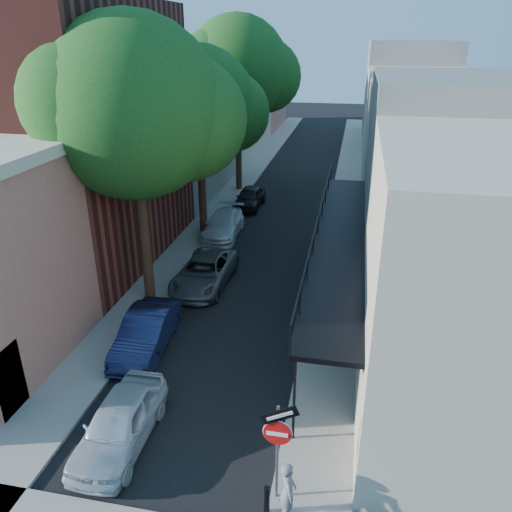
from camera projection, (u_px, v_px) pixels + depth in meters
The scene contains 17 objects.
ground at pixel (140, 512), 11.97m from camera, with size 160.00×160.00×0.00m, color black.
road_surface at pixel (295, 182), 38.86m from camera, with size 6.00×64.00×0.01m, color black.
sidewalk_left at pixel (245, 179), 39.55m from camera, with size 2.00×64.00×0.12m, color gray.
sidewalk_right at pixel (347, 184), 38.12m from camera, with size 2.00×64.00×0.12m, color gray.
buildings_left at pixel (172, 116), 37.41m from camera, with size 10.10×59.10×12.00m.
buildings_right at pixel (424, 129), 35.00m from camera, with size 9.80×55.00×10.00m.
sign_post at pixel (278, 437), 11.45m from camera, with size 0.89×0.17×2.99m.
bollard at pixel (267, 500), 11.67m from camera, with size 0.14×0.14×0.80m, color black.
oak_near at pixel (146, 111), 18.57m from camera, with size 7.48×6.80×11.42m.
oak_mid at pixel (207, 107), 26.05m from camera, with size 6.60×6.00×10.20m.
oak_far at pixel (245, 71), 33.66m from camera, with size 7.70×7.00×11.90m.
parked_car_a at pixel (120, 423), 13.76m from camera, with size 1.62×4.03×1.37m, color silver.
parked_car_b at pixel (146, 332), 17.93m from camera, with size 1.49×4.27×1.41m, color #151C42.
parked_car_c at pixel (205, 272), 22.57m from camera, with size 2.19×4.75×1.32m, color #53555A.
parked_car_d at pixel (223, 225), 28.20m from camera, with size 1.86×4.57×1.33m, color white.
parked_car_e at pixel (250, 198), 32.87m from camera, with size 1.59×3.95×1.35m, color black.
pedestrian at pixel (288, 491), 11.42m from camera, with size 0.59×0.38×1.61m, color slate.
Camera 1 is at (4.38, -7.73, 10.49)m, focal length 35.00 mm.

